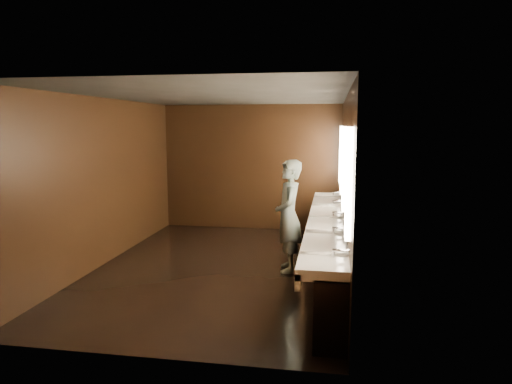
# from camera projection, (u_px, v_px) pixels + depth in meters

# --- Properties ---
(floor) EXTENTS (6.00, 6.00, 0.00)m
(floor) POSITION_uv_depth(u_px,v_px,m) (220.00, 268.00, 7.56)
(floor) COLOR black
(floor) RESTS_ON ground
(ceiling) EXTENTS (4.00, 6.00, 0.02)m
(ceiling) POSITION_uv_depth(u_px,v_px,m) (218.00, 96.00, 7.16)
(ceiling) COLOR #2D2D2B
(ceiling) RESTS_ON wall_back
(wall_back) EXTENTS (4.00, 0.02, 2.80)m
(wall_back) POSITION_uv_depth(u_px,v_px,m) (251.00, 167.00, 10.29)
(wall_back) COLOR black
(wall_back) RESTS_ON floor
(wall_front) EXTENTS (4.00, 0.02, 2.80)m
(wall_front) POSITION_uv_depth(u_px,v_px,m) (144.00, 223.00, 4.43)
(wall_front) COLOR black
(wall_front) RESTS_ON floor
(wall_left) EXTENTS (0.02, 6.00, 2.80)m
(wall_left) POSITION_uv_depth(u_px,v_px,m) (104.00, 182.00, 7.69)
(wall_left) COLOR black
(wall_left) RESTS_ON floor
(wall_right) EXTENTS (0.02, 6.00, 2.80)m
(wall_right) POSITION_uv_depth(u_px,v_px,m) (345.00, 187.00, 7.03)
(wall_right) COLOR black
(wall_right) RESTS_ON floor
(sink_counter) EXTENTS (0.55, 5.40, 1.01)m
(sink_counter) POSITION_uv_depth(u_px,v_px,m) (330.00, 243.00, 7.20)
(sink_counter) COLOR black
(sink_counter) RESTS_ON floor
(mirror_band) EXTENTS (0.06, 5.03, 1.15)m
(mirror_band) POSITION_uv_depth(u_px,v_px,m) (344.00, 164.00, 6.99)
(mirror_band) COLOR #FFE3BA
(mirror_band) RESTS_ON wall_right
(person) EXTENTS (0.52, 0.71, 1.81)m
(person) POSITION_uv_depth(u_px,v_px,m) (289.00, 216.00, 7.30)
(person) COLOR #80AEBF
(person) RESTS_ON floor
(trash_bin) EXTENTS (0.37, 0.37, 0.51)m
(trash_bin) POSITION_uv_depth(u_px,v_px,m) (316.00, 260.00, 7.14)
(trash_bin) COLOR black
(trash_bin) RESTS_ON floor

